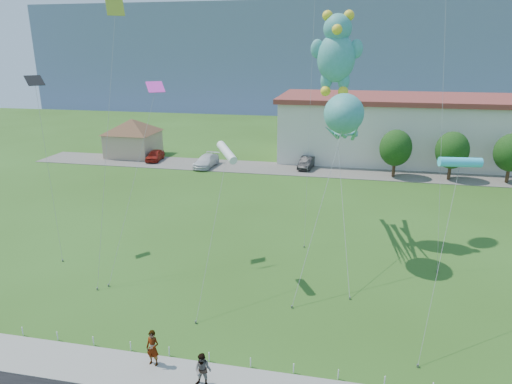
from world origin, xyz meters
TOP-DOWN VIEW (x-y plane):
  - ground at (0.00, 0.00)m, footprint 160.00×160.00m
  - parking_strip at (0.00, 35.00)m, footprint 70.00×6.00m
  - hill_ridge at (0.00, 120.00)m, footprint 160.00×50.00m
  - pavilion at (-24.00, 38.00)m, footprint 9.20×9.20m
  - rope_fence at (0.00, -1.30)m, footprint 26.05×0.05m
  - tree_near at (10.00, 34.00)m, footprint 3.60×3.60m
  - tree_mid at (16.00, 34.00)m, footprint 3.60×3.60m
  - tree_far at (22.00, 34.00)m, footprint 3.60×3.60m
  - pedestrian_left at (-3.42, -2.13)m, footprint 0.69×0.50m
  - pedestrian_right at (-0.72, -3.03)m, footprint 0.79×0.62m
  - parked_car_red at (-19.94, 35.73)m, footprint 2.04×4.24m
  - parked_car_white at (-12.39, 34.03)m, footprint 2.41×5.13m
  - parked_car_black at (-0.12, 35.75)m, footprint 1.94×4.36m
  - octopus_kite at (4.39, 12.98)m, footprint 3.52×14.86m
  - teddy_bear_kite at (3.56, 15.54)m, footprint 3.76×11.03m
  - small_kite_pink at (-8.17, 9.69)m, footprint 1.91×6.91m
  - small_kite_white at (-2.30, 7.15)m, footprint 0.65×6.84m
  - small_kite_cyan at (10.56, 6.16)m, footprint 2.29×7.12m
  - small_kite_yellow at (-10.14, 9.11)m, footprint 1.29×6.98m
  - small_kite_black at (-16.23, 9.32)m, footprint 3.08×3.60m

SIDE VIEW (x-z plane):
  - ground at x=0.00m, z-range 0.00..0.00m
  - parking_strip at x=0.00m, z-range 0.00..0.06m
  - rope_fence at x=0.00m, z-range 0.00..0.50m
  - parked_car_black at x=-0.12m, z-range 0.06..1.45m
  - parked_car_red at x=-19.94m, z-range 0.06..1.46m
  - parked_car_white at x=-12.39m, z-range 0.06..1.51m
  - pedestrian_right at x=-0.72m, z-range 0.10..1.70m
  - pedestrian_left at x=-3.42m, z-range 0.10..1.86m
  - pavilion at x=-24.00m, z-range 0.52..5.52m
  - tree_near at x=10.00m, z-range 0.65..6.12m
  - tree_mid at x=16.00m, z-range 0.65..6.12m
  - tree_far at x=22.00m, z-range 0.65..6.12m
  - small_kite_white at x=-2.30m, z-range 3.81..12.42m
  - small_kite_cyan at x=10.56m, z-range 3.94..12.83m
  - octopus_kite at x=4.39m, z-range 3.52..14.91m
  - small_kite_pink at x=-8.17m, z-range 4.24..16.34m
  - small_kite_black at x=-16.23m, z-range 4.42..16.87m
  - hill_ridge at x=0.00m, z-range 0.00..25.00m
  - teddy_bear_kite at x=3.56m, z-range 5.57..22.21m
  - small_kite_yellow at x=-10.14m, z-range 5.79..22.82m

